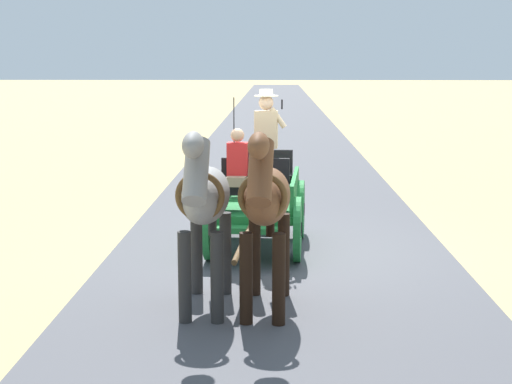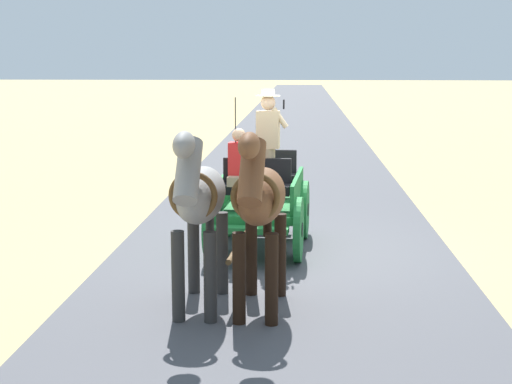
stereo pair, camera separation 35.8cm
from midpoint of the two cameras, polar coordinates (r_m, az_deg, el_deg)
The scene contains 5 objects.
ground_plane at distance 11.92m, azimuth 2.83°, elevation -4.47°, with size 200.00×200.00×0.00m, color tan.
road_surface at distance 11.92m, azimuth 2.83°, elevation -4.45°, with size 5.23×160.00×0.01m, color #4C4C51.
horse_drawn_carriage at distance 11.92m, azimuth 1.16°, elevation -0.44°, with size 1.56×4.52×2.50m.
horse_near_side at distance 8.83m, azimuth 1.44°, elevation -0.70°, with size 0.65×2.13×2.21m.
horse_off_side at distance 8.93m, azimuth -3.09°, elevation -0.60°, with size 0.59×2.13×2.21m.
Camera 2 is at (-0.27, 11.54, 2.93)m, focal length 54.02 mm.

